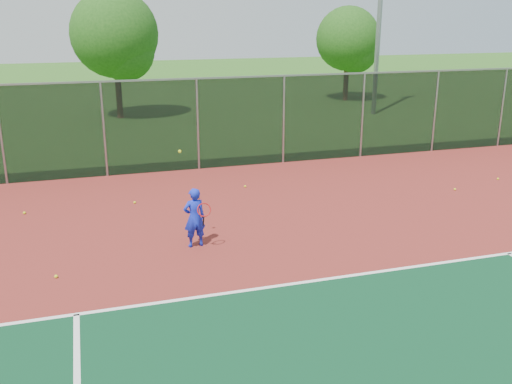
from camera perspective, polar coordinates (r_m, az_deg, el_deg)
The scene contains 12 objects.
court_apron at distance 11.72m, azimuth 19.55°, elevation -8.91°, with size 30.00×20.00×0.02m, color maroon.
fence_back at distance 19.76m, azimuth 2.78°, elevation 7.34°, with size 30.00×0.06×3.03m.
tennis_player at distance 12.68m, azimuth -6.17°, elevation -2.54°, with size 0.59×0.61×2.21m.
practice_ball_1 at distance 16.00m, azimuth -12.04°, elevation -1.03°, with size 0.07×0.07×0.07m, color yellow.
practice_ball_3 at distance 19.44m, azimuth 23.04°, elevation 1.22°, with size 0.07×0.07×0.07m, color yellow.
practice_ball_4 at distance 17.81m, azimuth 19.27°, elevation 0.26°, with size 0.07×0.07×0.07m, color yellow.
practice_ball_5 at distance 17.11m, azimuth -1.10°, elevation 0.57°, with size 0.07×0.07×0.07m, color yellow.
practice_ball_6 at distance 12.02m, azimuth -19.37°, elevation -7.97°, with size 0.07×0.07×0.07m, color yellow.
practice_ball_7 at distance 16.01m, azimuth -22.15°, elevation -1.95°, with size 0.07×0.07×0.07m, color yellow.
practice_ball_8 at distance 16.13m, azimuth -5.80°, elevation -0.57°, with size 0.07×0.07×0.07m, color yellow.
tree_back_left at distance 29.24m, azimuth -13.72°, elevation 14.72°, with size 4.22×4.22×6.20m.
tree_back_mid at distance 35.06m, azimuth 9.36°, elevation 14.61°, with size 3.74×3.74×5.49m.
Camera 1 is at (-6.59, -6.30, 5.00)m, focal length 40.00 mm.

